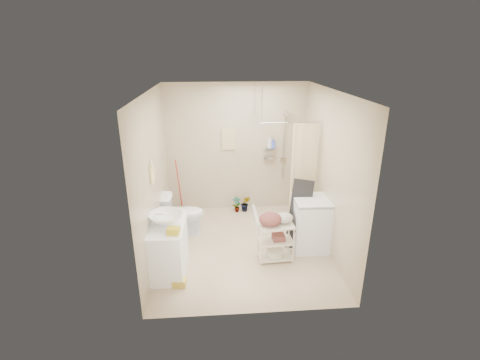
# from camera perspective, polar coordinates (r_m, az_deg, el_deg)

# --- Properties ---
(floor) EXTENTS (3.20, 3.20, 0.00)m
(floor) POSITION_cam_1_polar(r_m,az_deg,el_deg) (6.06, 0.48, -10.90)
(floor) COLOR beige
(floor) RESTS_ON ground
(ceiling) EXTENTS (2.80, 3.20, 0.04)m
(ceiling) POSITION_cam_1_polar(r_m,az_deg,el_deg) (5.19, 0.57, 14.34)
(ceiling) COLOR silver
(ceiling) RESTS_ON ground
(wall_back) EXTENTS (2.80, 0.04, 2.60)m
(wall_back) POSITION_cam_1_polar(r_m,az_deg,el_deg) (7.01, -0.61, 5.19)
(wall_back) COLOR #C0B295
(wall_back) RESTS_ON ground
(wall_front) EXTENTS (2.80, 0.04, 2.60)m
(wall_front) POSITION_cam_1_polar(r_m,az_deg,el_deg) (4.03, 2.50, -7.05)
(wall_front) COLOR #C0B295
(wall_front) RESTS_ON ground
(wall_left) EXTENTS (0.04, 3.20, 2.60)m
(wall_left) POSITION_cam_1_polar(r_m,az_deg,el_deg) (5.55, -14.02, 0.32)
(wall_left) COLOR #C0B295
(wall_left) RESTS_ON ground
(wall_right) EXTENTS (0.04, 3.20, 2.60)m
(wall_right) POSITION_cam_1_polar(r_m,az_deg,el_deg) (5.78, 14.49, 1.08)
(wall_right) COLOR #C0B295
(wall_right) RESTS_ON ground
(vanity) EXTENTS (0.54, 0.92, 0.79)m
(vanity) POSITION_cam_1_polar(r_m,az_deg,el_deg) (5.38, -11.58, -10.90)
(vanity) COLOR white
(vanity) RESTS_ON ground
(sink) EXTENTS (0.63, 0.63, 0.17)m
(sink) POSITION_cam_1_polar(r_m,az_deg,el_deg) (5.16, -12.03, -6.25)
(sink) COLOR white
(sink) RESTS_ON vanity
(counter_basket) EXTENTS (0.18, 0.15, 0.09)m
(counter_basket) POSITION_cam_1_polar(r_m,az_deg,el_deg) (4.91, -10.86, -8.17)
(counter_basket) COLOR gold
(counter_basket) RESTS_ON vanity
(floor_basket) EXTENTS (0.30, 0.24, 0.15)m
(floor_basket) POSITION_cam_1_polar(r_m,az_deg,el_deg) (5.23, -9.93, -16.02)
(floor_basket) COLOR #E0C749
(floor_basket) RESTS_ON ground
(toilet) EXTENTS (0.75, 0.44, 0.76)m
(toilet) POSITION_cam_1_polar(r_m,az_deg,el_deg) (6.41, -9.32, -5.46)
(toilet) COLOR white
(toilet) RESTS_ON ground
(mop) EXTENTS (0.15, 0.15, 1.16)m
(mop) POSITION_cam_1_polar(r_m,az_deg,el_deg) (7.13, -10.30, -0.99)
(mop) COLOR red
(mop) RESTS_ON ground
(potted_plant_a) EXTENTS (0.20, 0.17, 0.33)m
(potted_plant_a) POSITION_cam_1_polar(r_m,az_deg,el_deg) (7.20, -0.55, -4.03)
(potted_plant_a) COLOR brown
(potted_plant_a) RESTS_ON ground
(potted_plant_b) EXTENTS (0.22, 0.19, 0.34)m
(potted_plant_b) POSITION_cam_1_polar(r_m,az_deg,el_deg) (7.22, 0.90, -3.88)
(potted_plant_b) COLOR brown
(potted_plant_b) RESTS_ON ground
(hanging_towel) EXTENTS (0.28, 0.03, 0.42)m
(hanging_towel) POSITION_cam_1_polar(r_m,az_deg,el_deg) (6.93, -1.85, 6.71)
(hanging_towel) COLOR #C5B784
(hanging_towel) RESTS_ON wall_back
(towel_ring) EXTENTS (0.04, 0.22, 0.34)m
(towel_ring) POSITION_cam_1_polar(r_m,az_deg,el_deg) (5.31, -14.29, 1.30)
(towel_ring) COLOR #EFE289
(towel_ring) RESTS_ON wall_left
(tp_holder) EXTENTS (0.08, 0.12, 0.14)m
(tp_holder) POSITION_cam_1_polar(r_m,az_deg,el_deg) (5.81, -13.07, -4.86)
(tp_holder) COLOR white
(tp_holder) RESTS_ON wall_left
(shower) EXTENTS (1.10, 1.10, 2.10)m
(shower) POSITION_cam_1_polar(r_m,az_deg,el_deg) (6.67, 7.02, 1.97)
(shower) COLOR white
(shower) RESTS_ON ground
(shampoo_bottle_a) EXTENTS (0.10, 0.10, 0.26)m
(shampoo_bottle_a) POSITION_cam_1_polar(r_m,az_deg,el_deg) (6.96, 4.87, 6.26)
(shampoo_bottle_a) COLOR silver
(shampoo_bottle_a) RESTS_ON shower
(shampoo_bottle_b) EXTENTS (0.10, 0.11, 0.19)m
(shampoo_bottle_b) POSITION_cam_1_polar(r_m,az_deg,el_deg) (6.99, 5.45, 6.02)
(shampoo_bottle_b) COLOR #3A4CB4
(shampoo_bottle_b) RESTS_ON shower
(washing_machine) EXTENTS (0.62, 0.64, 0.88)m
(washing_machine) POSITION_cam_1_polar(r_m,az_deg,el_deg) (5.98, 11.58, -6.97)
(washing_machine) COLOR white
(washing_machine) RESTS_ON ground
(laundry_rack) EXTENTS (0.56, 0.35, 0.75)m
(laundry_rack) POSITION_cam_1_polar(r_m,az_deg,el_deg) (5.59, 5.86, -9.50)
(laundry_rack) COLOR beige
(laundry_rack) RESTS_ON ground
(ironing_board) EXTENTS (0.35, 0.13, 1.21)m
(ironing_board) POSITION_cam_1_polar(r_m,az_deg,el_deg) (5.88, 9.72, -5.54)
(ironing_board) COLOR black
(ironing_board) RESTS_ON ground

